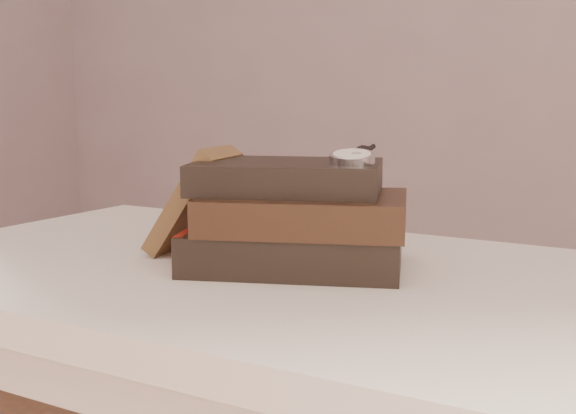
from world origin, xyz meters
The scene contains 5 objects.
table centered at (0.00, 0.35, 0.66)m, with size 1.00×0.60×0.75m.
book_stack centered at (0.05, 0.36, 0.81)m, with size 0.32×0.26×0.13m.
journal centered at (-0.11, 0.36, 0.82)m, with size 0.02×0.10×0.16m, color #422D19.
pocket_watch centered at (0.12, 0.38, 0.89)m, with size 0.07×0.16×0.02m.
eyeglasses centered at (-0.07, 0.41, 0.82)m, with size 0.15×0.16×0.05m.
Camera 1 is at (0.50, -0.44, 0.97)m, focal length 46.90 mm.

